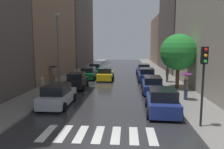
{
  "coord_description": "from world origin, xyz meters",
  "views": [
    {
      "loc": [
        1.46,
        -8.86,
        4.51
      ],
      "look_at": [
        -0.56,
        18.76,
        0.75
      ],
      "focal_mm": 34.46,
      "sensor_mm": 36.0,
      "label": 1
    }
  ],
  "objects_px": {
    "parked_car_left_nearest": "(57,96)",
    "lamp_post_left": "(58,46)",
    "pedestrian_by_kerb": "(186,81)",
    "traffic_light_right_corner": "(204,69)",
    "pedestrian_foreground": "(53,70)",
    "parked_car_right_nearest": "(162,102)",
    "pedestrian_near_tree": "(167,69)",
    "parked_car_right_third": "(146,75)",
    "parked_car_left_third": "(89,73)",
    "parked_car_right_second": "(152,85)",
    "taxi_midroad": "(106,74)",
    "parked_car_left_fourth": "(95,68)",
    "street_tree_right": "(178,52)",
    "pedestrian_far_side": "(42,86)",
    "parked_car_left_second": "(77,81)",
    "parked_car_right_fourth": "(143,70)"
  },
  "relations": [
    {
      "from": "taxi_midroad",
      "to": "street_tree_right",
      "type": "bearing_deg",
      "value": -125.83
    },
    {
      "from": "pedestrian_far_side",
      "to": "pedestrian_near_tree",
      "type": "bearing_deg",
      "value": 152.66
    },
    {
      "from": "parked_car_right_third",
      "to": "pedestrian_far_side",
      "type": "bearing_deg",
      "value": 136.05
    },
    {
      "from": "traffic_light_right_corner",
      "to": "parked_car_right_fourth",
      "type": "bearing_deg",
      "value": 94.32
    },
    {
      "from": "parked_car_left_third",
      "to": "parked_car_right_fourth",
      "type": "bearing_deg",
      "value": -63.36
    },
    {
      "from": "parked_car_right_third",
      "to": "lamp_post_left",
      "type": "relative_size",
      "value": 0.64
    },
    {
      "from": "pedestrian_foreground",
      "to": "lamp_post_left",
      "type": "xyz_separation_m",
      "value": [
        2.02,
        -4.11,
        2.91
      ]
    },
    {
      "from": "taxi_midroad",
      "to": "parked_car_left_fourth",
      "type": "bearing_deg",
      "value": 17.82
    },
    {
      "from": "parked_car_left_third",
      "to": "traffic_light_right_corner",
      "type": "distance_m",
      "value": 19.67
    },
    {
      "from": "parked_car_right_nearest",
      "to": "taxi_midroad",
      "type": "relative_size",
      "value": 0.91
    },
    {
      "from": "parked_car_left_nearest",
      "to": "parked_car_left_third",
      "type": "distance_m",
      "value": 13.26
    },
    {
      "from": "parked_car_left_fourth",
      "to": "pedestrian_by_kerb",
      "type": "distance_m",
      "value": 20.38
    },
    {
      "from": "parked_car_left_nearest",
      "to": "pedestrian_foreground",
      "type": "height_order",
      "value": "pedestrian_foreground"
    },
    {
      "from": "pedestrian_by_kerb",
      "to": "pedestrian_far_side",
      "type": "bearing_deg",
      "value": -132.36
    },
    {
      "from": "parked_car_left_nearest",
      "to": "parked_car_left_fourth",
      "type": "distance_m",
      "value": 19.65
    },
    {
      "from": "pedestrian_by_kerb",
      "to": "parked_car_right_nearest",
      "type": "bearing_deg",
      "value": -77.21
    },
    {
      "from": "parked_car_left_second",
      "to": "street_tree_right",
      "type": "xyz_separation_m",
      "value": [
        10.48,
        -0.0,
        3.06
      ]
    },
    {
      "from": "parked_car_right_third",
      "to": "parked_car_right_nearest",
      "type": "bearing_deg",
      "value": -179.16
    },
    {
      "from": "parked_car_left_second",
      "to": "pedestrian_foreground",
      "type": "relative_size",
      "value": 2.19
    },
    {
      "from": "taxi_midroad",
      "to": "pedestrian_foreground",
      "type": "height_order",
      "value": "pedestrian_foreground"
    },
    {
      "from": "parked_car_left_nearest",
      "to": "parked_car_right_second",
      "type": "xyz_separation_m",
      "value": [
        7.63,
        5.25,
        -0.04
      ]
    },
    {
      "from": "parked_car_right_third",
      "to": "pedestrian_foreground",
      "type": "bearing_deg",
      "value": 100.8
    },
    {
      "from": "parked_car_right_second",
      "to": "taxi_midroad",
      "type": "bearing_deg",
      "value": 38.76
    },
    {
      "from": "pedestrian_far_side",
      "to": "traffic_light_right_corner",
      "type": "height_order",
      "value": "traffic_light_right_corner"
    },
    {
      "from": "parked_car_left_nearest",
      "to": "parked_car_left_fourth",
      "type": "bearing_deg",
      "value": 0.22
    },
    {
      "from": "parked_car_left_fourth",
      "to": "pedestrian_far_side",
      "type": "relative_size",
      "value": 2.46
    },
    {
      "from": "taxi_midroad",
      "to": "street_tree_right",
      "type": "distance_m",
      "value": 10.24
    },
    {
      "from": "parked_car_right_third",
      "to": "pedestrian_near_tree",
      "type": "relative_size",
      "value": 2.27
    },
    {
      "from": "parked_car_left_nearest",
      "to": "parked_car_right_third",
      "type": "bearing_deg",
      "value": -32.56
    },
    {
      "from": "parked_car_right_second",
      "to": "parked_car_right_third",
      "type": "height_order",
      "value": "parked_car_right_third"
    },
    {
      "from": "pedestrian_near_tree",
      "to": "lamp_post_left",
      "type": "relative_size",
      "value": 0.28
    },
    {
      "from": "parked_car_left_nearest",
      "to": "pedestrian_near_tree",
      "type": "height_order",
      "value": "pedestrian_near_tree"
    },
    {
      "from": "pedestrian_far_side",
      "to": "traffic_light_right_corner",
      "type": "distance_m",
      "value": 13.09
    },
    {
      "from": "parked_car_right_nearest",
      "to": "traffic_light_right_corner",
      "type": "height_order",
      "value": "traffic_light_right_corner"
    },
    {
      "from": "parked_car_right_nearest",
      "to": "taxi_midroad",
      "type": "distance_m",
      "value": 14.62
    },
    {
      "from": "parked_car_left_third",
      "to": "lamp_post_left",
      "type": "height_order",
      "value": "lamp_post_left"
    },
    {
      "from": "parked_car_left_nearest",
      "to": "traffic_light_right_corner",
      "type": "xyz_separation_m",
      "value": [
        9.23,
        -3.9,
        2.51
      ]
    },
    {
      "from": "pedestrian_foreground",
      "to": "traffic_light_right_corner",
      "type": "distance_m",
      "value": 19.15
    },
    {
      "from": "pedestrian_far_side",
      "to": "parked_car_left_second",
      "type": "bearing_deg",
      "value": -174.82
    },
    {
      "from": "parked_car_left_third",
      "to": "pedestrian_foreground",
      "type": "distance_m",
      "value": 5.01
    },
    {
      "from": "street_tree_right",
      "to": "lamp_post_left",
      "type": "height_order",
      "value": "lamp_post_left"
    },
    {
      "from": "parked_car_right_nearest",
      "to": "pedestrian_near_tree",
      "type": "relative_size",
      "value": 1.97
    },
    {
      "from": "pedestrian_by_kerb",
      "to": "street_tree_right",
      "type": "relative_size",
      "value": 0.38
    },
    {
      "from": "parked_car_right_second",
      "to": "parked_car_left_nearest",
      "type": "bearing_deg",
      "value": 126.86
    },
    {
      "from": "parked_car_left_nearest",
      "to": "lamp_post_left",
      "type": "height_order",
      "value": "lamp_post_left"
    },
    {
      "from": "pedestrian_by_kerb",
      "to": "street_tree_right",
      "type": "bearing_deg",
      "value": 134.6
    },
    {
      "from": "pedestrian_near_tree",
      "to": "street_tree_right",
      "type": "xyz_separation_m",
      "value": [
        0.36,
        -3.68,
        2.14
      ]
    },
    {
      "from": "pedestrian_by_kerb",
      "to": "traffic_light_right_corner",
      "type": "bearing_deg",
      "value": -47.49
    },
    {
      "from": "parked_car_right_second",
      "to": "parked_car_left_second",
      "type": "bearing_deg",
      "value": 81.2
    },
    {
      "from": "pedestrian_foreground",
      "to": "pedestrian_far_side",
      "type": "relative_size",
      "value": 1.09
    }
  ]
}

